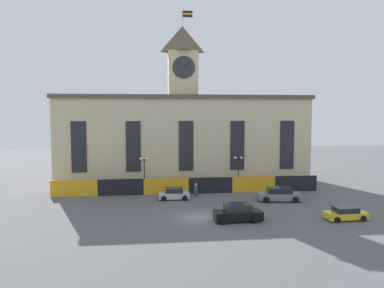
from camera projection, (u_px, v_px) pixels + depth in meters
name	position (u px, v px, depth m)	size (l,w,h in m)	color
ground_plane	(200.00, 217.00, 39.76)	(160.00, 160.00, 0.00)	#565659
civic_building	(183.00, 136.00, 59.94)	(38.48, 12.34, 27.04)	beige
banner_fence	(189.00, 186.00, 51.14)	(36.60, 0.12, 2.20)	gold
street_lamp_center	(144.00, 167.00, 51.31)	(1.26, 0.36, 4.98)	black
street_lamp_right	(238.00, 166.00, 52.77)	(1.26, 0.36, 4.94)	black
car_black_suv	(238.00, 213.00, 38.32)	(4.94, 2.45, 1.80)	black
car_yellow_coupe	(345.00, 214.00, 38.85)	(4.27, 2.25, 1.35)	yellow
car_gray_pickup	(279.00, 195.00, 47.02)	(5.50, 2.86, 1.75)	slate
car_silver_hatch	(174.00, 194.00, 47.92)	(3.91, 2.02, 1.50)	#B7B7BC
pedestrian	(196.00, 190.00, 49.22)	(0.45, 0.43, 1.83)	#33567A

